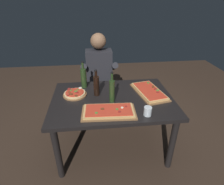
{
  "coord_description": "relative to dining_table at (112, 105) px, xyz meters",
  "views": [
    {
      "loc": [
        -0.2,
        -1.81,
        1.82
      ],
      "look_at": [
        0.0,
        0.05,
        0.79
      ],
      "focal_mm": 29.26,
      "sensor_mm": 36.0,
      "label": 1
    }
  ],
  "objects": [
    {
      "name": "dining_table",
      "position": [
        0.0,
        0.0,
        0.0
      ],
      "size": [
        1.4,
        0.96,
        0.74
      ],
      "color": "black",
      "rests_on": "ground_plane"
    },
    {
      "name": "pizza_rectangular_front",
      "position": [
        -0.07,
        -0.29,
        0.11
      ],
      "size": [
        0.56,
        0.31,
        0.05
      ],
      "color": "brown",
      "rests_on": "dining_table"
    },
    {
      "name": "wine_bottle_dark",
      "position": [
        -0.18,
        0.1,
        0.22
      ],
      "size": [
        0.07,
        0.07,
        0.32
      ],
      "color": "black",
      "rests_on": "dining_table"
    },
    {
      "name": "tumbler_near_camera",
      "position": [
        0.31,
        -0.36,
        0.14
      ],
      "size": [
        0.08,
        0.08,
        0.09
      ],
      "color": "silver",
      "rests_on": "dining_table"
    },
    {
      "name": "diner_chair",
      "position": [
        -0.11,
        0.86,
        -0.16
      ],
      "size": [
        0.44,
        0.44,
        0.87
      ],
      "color": "#3D2B1E",
      "rests_on": "ground_plane"
    },
    {
      "name": "seated_diner",
      "position": [
        -0.11,
        0.74,
        0.1
      ],
      "size": [
        0.53,
        0.41,
        1.33
      ],
      "color": "#23232D",
      "rests_on": "ground_plane"
    },
    {
      "name": "pizza_round_far",
      "position": [
        -0.44,
        0.12,
        0.12
      ],
      "size": [
        0.28,
        0.28,
        0.05
      ],
      "color": "brown",
      "rests_on": "dining_table"
    },
    {
      "name": "ground_plane",
      "position": [
        0.0,
        0.0,
        -0.64
      ],
      "size": [
        6.4,
        6.4,
        0.0
      ],
      "primitive_type": "plane",
      "color": "#38281E"
    },
    {
      "name": "vinegar_bottle_green",
      "position": [
        -0.01,
        -0.07,
        0.24
      ],
      "size": [
        0.06,
        0.06,
        0.36
      ],
      "color": "#233819",
      "rests_on": "dining_table"
    },
    {
      "name": "oil_bottle_amber",
      "position": [
        -0.33,
        0.33,
        0.23
      ],
      "size": [
        0.07,
        0.07,
        0.35
      ],
      "color": "#233819",
      "rests_on": "dining_table"
    },
    {
      "name": "pizza_rectangular_left",
      "position": [
        0.46,
        0.08,
        0.11
      ],
      "size": [
        0.38,
        0.58,
        0.05
      ],
      "color": "brown",
      "rests_on": "dining_table"
    }
  ]
}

